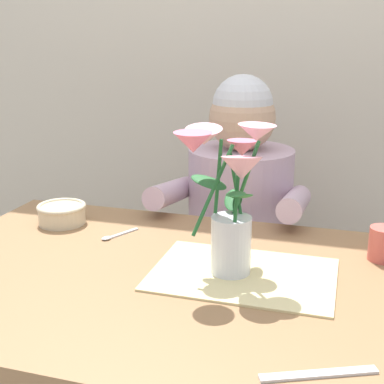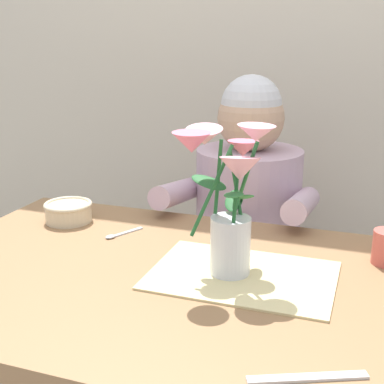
# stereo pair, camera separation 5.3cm
# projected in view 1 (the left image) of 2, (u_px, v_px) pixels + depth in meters

# --- Properties ---
(wood_panel_backdrop) EXTENTS (4.00, 0.10, 2.50)m
(wood_panel_backdrop) POSITION_uv_depth(u_px,v_px,m) (259.00, 35.00, 1.99)
(wood_panel_backdrop) COLOR beige
(wood_panel_backdrop) RESTS_ON ground_plane
(dining_table) EXTENTS (1.20, 0.80, 0.74)m
(dining_table) POSITION_uv_depth(u_px,v_px,m) (169.00, 313.00, 1.20)
(dining_table) COLOR olive
(dining_table) RESTS_ON ground_plane
(seated_person) EXTENTS (0.45, 0.47, 1.14)m
(seated_person) POSITION_uv_depth(u_px,v_px,m) (239.00, 248.00, 1.78)
(seated_person) COLOR #4C4C56
(seated_person) RESTS_ON ground_plane
(striped_placemat) EXTENTS (0.40, 0.28, 0.00)m
(striped_placemat) POSITION_uv_depth(u_px,v_px,m) (243.00, 274.00, 1.17)
(striped_placemat) COLOR beige
(striped_placemat) RESTS_ON dining_table
(flower_vase) EXTENTS (0.21, 0.21, 0.34)m
(flower_vase) POSITION_uv_depth(u_px,v_px,m) (228.00, 193.00, 1.13)
(flower_vase) COLOR silver
(flower_vase) RESTS_ON dining_table
(ceramic_bowl) EXTENTS (0.14, 0.14, 0.06)m
(ceramic_bowl) POSITION_uv_depth(u_px,v_px,m) (62.00, 213.00, 1.49)
(ceramic_bowl) COLOR beige
(ceramic_bowl) RESTS_ON dining_table
(dinner_knife) EXTENTS (0.18, 0.09, 0.00)m
(dinner_knife) POSITION_uv_depth(u_px,v_px,m) (319.00, 374.00, 0.83)
(dinner_knife) COLOR silver
(dinner_knife) RESTS_ON dining_table
(coffee_cup) EXTENTS (0.09, 0.07, 0.08)m
(coffee_cup) POSITION_uv_depth(u_px,v_px,m) (384.00, 244.00, 1.24)
(coffee_cup) COLOR #CC564C
(coffee_cup) RESTS_ON dining_table
(spoon_1) EXTENTS (0.07, 0.11, 0.01)m
(spoon_1) POSITION_uv_depth(u_px,v_px,m) (114.00, 236.00, 1.39)
(spoon_1) COLOR silver
(spoon_1) RESTS_ON dining_table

